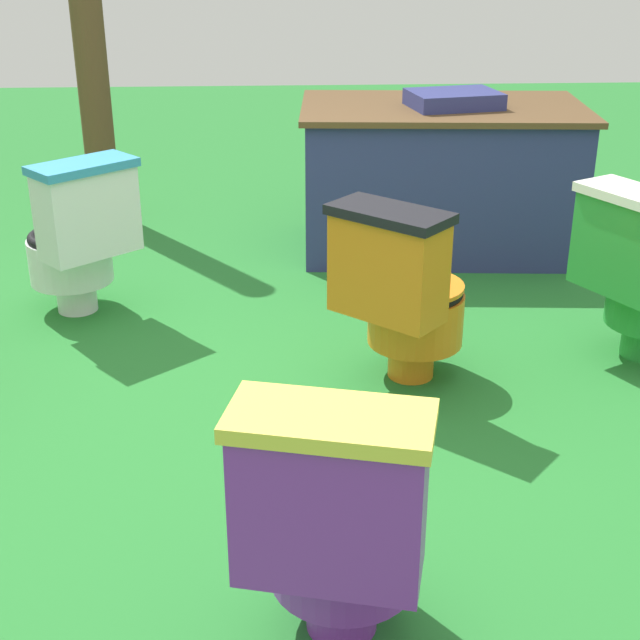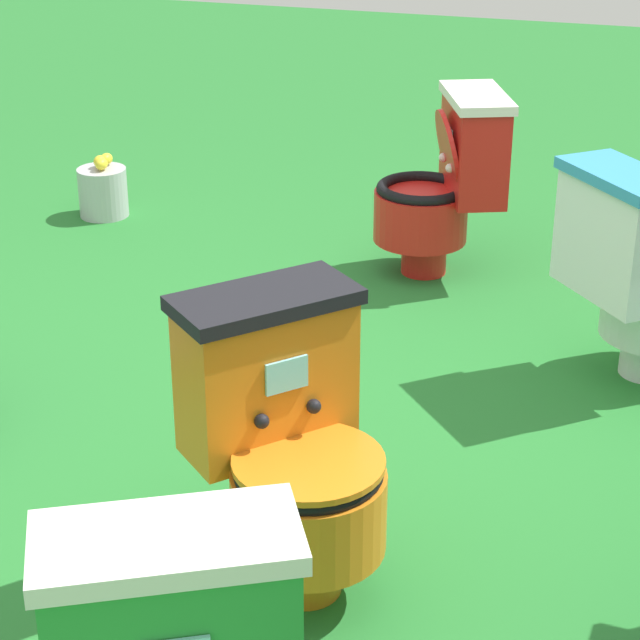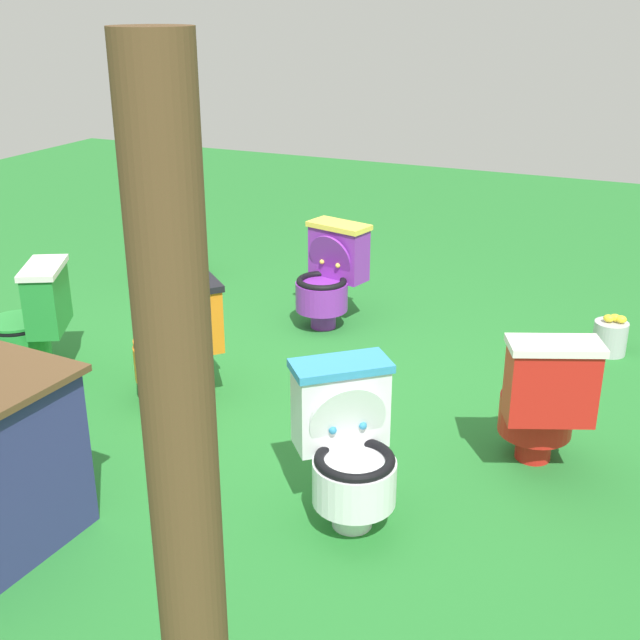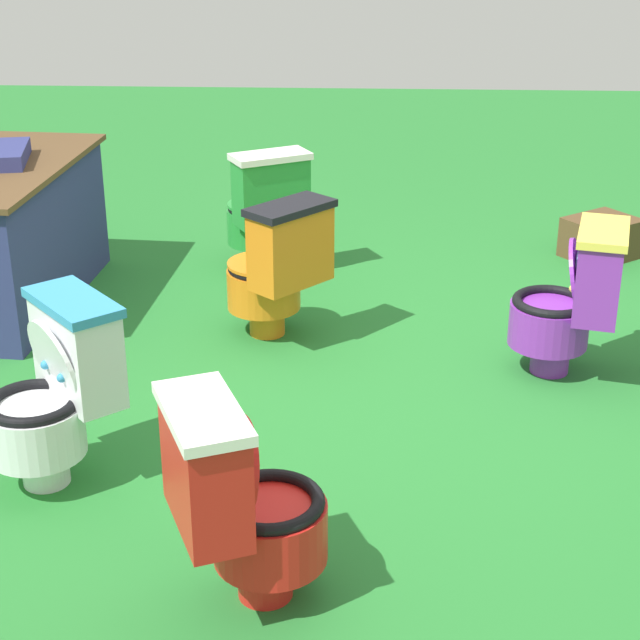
% 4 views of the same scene
% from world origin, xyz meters
% --- Properties ---
extents(ground, '(14.00, 14.00, 0.00)m').
position_xyz_m(ground, '(0.00, 0.00, 0.00)').
color(ground, '#26752D').
extents(toilet_green, '(0.62, 0.59, 0.73)m').
position_xyz_m(toilet_green, '(1.48, 0.40, 0.37)').
color(toilet_green, green).
rests_on(toilet_green, ground).
extents(toilet_white, '(0.63, 0.64, 0.73)m').
position_xyz_m(toilet_white, '(-0.83, 0.97, 0.37)').
color(toilet_white, white).
rests_on(toilet_white, ground).
extents(toilet_red, '(0.56, 0.61, 0.73)m').
position_xyz_m(toilet_red, '(-1.54, 0.19, 0.37)').
color(toilet_red, red).
rests_on(toilet_red, ground).
extents(toilet_purple, '(0.51, 0.57, 0.73)m').
position_xyz_m(toilet_purple, '(0.17, -1.14, 0.37)').
color(toilet_purple, purple).
rests_on(toilet_purple, ground).
extents(toilet_orange, '(0.63, 0.63, 0.73)m').
position_xyz_m(toilet_orange, '(0.51, 0.25, 0.37)').
color(toilet_orange, orange).
rests_on(toilet_orange, ground).
extents(wooden_post, '(0.18, 0.18, 2.16)m').
position_xyz_m(wooden_post, '(-0.98, 2.44, 1.08)').
color(wooden_post, brown).
rests_on(wooden_post, ground).
extents(small_crate, '(0.51, 0.52, 0.24)m').
position_xyz_m(small_crate, '(1.79, -1.62, 0.12)').
color(small_crate, brown).
rests_on(small_crate, ground).
extents(lemon_bucket, '(0.22, 0.22, 0.28)m').
position_xyz_m(lemon_bucket, '(-1.73, -1.42, 0.12)').
color(lemon_bucket, '#B7B7BF').
rests_on(lemon_bucket, ground).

